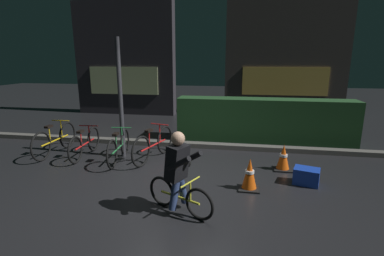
{
  "coord_description": "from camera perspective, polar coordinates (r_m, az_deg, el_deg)",
  "views": [
    {
      "loc": [
        1.14,
        -4.86,
        2.23
      ],
      "look_at": [
        0.2,
        0.6,
        0.9
      ],
      "focal_mm": 26.66,
      "sensor_mm": 36.0,
      "label": 1
    }
  ],
  "objects": [
    {
      "name": "parked_bike_center_left",
      "position": [
        6.6,
        -14.41,
        -3.67
      ],
      "size": [
        0.46,
        1.56,
        0.72
      ],
      "rotation": [
        0.0,
        0.0,
        1.68
      ],
      "color": "black",
      "rests_on": "ground"
    },
    {
      "name": "parked_bike_left_mid",
      "position": [
        7.14,
        -20.64,
        -2.9
      ],
      "size": [
        0.46,
        1.52,
        0.7
      ],
      "rotation": [
        0.0,
        0.0,
        1.63
      ],
      "color": "black",
      "rests_on": "ground"
    },
    {
      "name": "street_post",
      "position": [
        6.69,
        -14.12,
        5.6
      ],
      "size": [
        0.1,
        0.1,
        2.72
      ],
      "primitive_type": "cylinder",
      "color": "#2D2D33",
      "rests_on": "ground"
    },
    {
      "name": "ground_plane",
      "position": [
        5.47,
        -3.19,
        -10.6
      ],
      "size": [
        40.0,
        40.0,
        0.0
      ],
      "primitive_type": "plane",
      "color": "black"
    },
    {
      "name": "cyclist",
      "position": [
        4.22,
        -2.6,
        -8.8
      ],
      "size": [
        1.09,
        0.66,
        1.25
      ],
      "rotation": [
        0.0,
        0.0,
        -0.45
      ],
      "color": "black",
      "rests_on": "ground"
    },
    {
      "name": "parked_bike_center_right",
      "position": [
        6.54,
        -7.68,
        -3.29
      ],
      "size": [
        0.53,
        1.64,
        0.78
      ],
      "rotation": [
        0.0,
        0.0,
        1.31
      ],
      "color": "black",
      "rests_on": "ground"
    },
    {
      "name": "storefront_right",
      "position": [
        12.17,
        18.13,
        12.8
      ],
      "size": [
        4.68,
        0.54,
        4.46
      ],
      "color": "#383330",
      "rests_on": "ground"
    },
    {
      "name": "storefront_left",
      "position": [
        12.31,
        -13.26,
        13.22
      ],
      "size": [
        4.13,
        0.54,
        4.51
      ],
      "color": "#262328",
      "rests_on": "ground"
    },
    {
      "name": "sidewalk_curb",
      "position": [
        7.47,
        0.58,
        -3.38
      ],
      "size": [
        12.0,
        0.24,
        0.12
      ],
      "primitive_type": "cube",
      "color": "#56544F",
      "rests_on": "ground"
    },
    {
      "name": "traffic_cone_far",
      "position": [
        6.2,
        17.79,
        -5.68
      ],
      "size": [
        0.36,
        0.36,
        0.55
      ],
      "color": "black",
      "rests_on": "ground"
    },
    {
      "name": "traffic_cone_near",
      "position": [
        5.15,
        11.43,
        -9.1
      ],
      "size": [
        0.36,
        0.36,
        0.57
      ],
      "color": "black",
      "rests_on": "ground"
    },
    {
      "name": "blue_crate",
      "position": [
        5.7,
        21.89,
        -8.94
      ],
      "size": [
        0.51,
        0.43,
        0.3
      ],
      "primitive_type": "cube",
      "rotation": [
        0.0,
        0.0,
        -0.29
      ],
      "color": "#193DB7",
      "rests_on": "ground"
    },
    {
      "name": "hedge_row",
      "position": [
        8.15,
        14.23,
        1.52
      ],
      "size": [
        4.8,
        0.7,
        1.19
      ],
      "primitive_type": "cube",
      "color": "#214723",
      "rests_on": "ground"
    },
    {
      "name": "parked_bike_leftmost",
      "position": [
        7.62,
        -25.7,
        -2.13
      ],
      "size": [
        0.46,
        1.69,
        0.78
      ],
      "rotation": [
        0.0,
        0.0,
        1.58
      ],
      "color": "black",
      "rests_on": "ground"
    }
  ]
}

